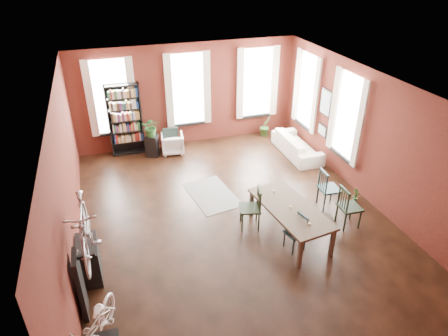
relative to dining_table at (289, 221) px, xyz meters
name	(u,v)px	position (x,y,z in m)	size (l,w,h in m)	color
room	(237,125)	(-0.73, 1.51, 1.77)	(9.00, 9.04, 3.22)	black
dining_table	(289,221)	(0.00, 0.00, 0.00)	(0.96, 2.12, 0.72)	#4E3D2E
dining_chair_a	(295,233)	(-0.10, -0.48, 0.05)	(0.38, 0.38, 0.82)	#1B393C
dining_chair_b	(250,208)	(-0.73, 0.54, 0.14)	(0.46, 0.46, 1.00)	#1F2F1B
dining_chair_c	(350,207)	(1.44, -0.12, 0.14)	(0.47, 0.47, 1.01)	black
dining_chair_d	(329,189)	(1.41, 0.71, 0.14)	(0.47, 0.47, 1.01)	#1A363A
bookshelf	(125,120)	(-2.98, 5.19, 0.74)	(1.00, 0.32, 2.20)	black
white_armchair	(172,142)	(-1.67, 4.79, -0.02)	(0.66, 0.62, 0.68)	silver
cream_sofa	(297,142)	(1.97, 3.49, 0.05)	(2.08, 0.61, 0.81)	beige
striped_rug	(212,194)	(-1.19, 2.07, -0.36)	(1.04, 1.67, 0.01)	black
bike_wall_rack	(81,285)	(-4.38, -0.91, 0.29)	(0.16, 0.60, 1.30)	black
console_table	(89,260)	(-4.26, -0.01, 0.04)	(0.40, 0.80, 0.80)	black
plant_stand	(152,146)	(-2.29, 4.75, -0.03)	(0.34, 0.34, 0.67)	black
plant_by_sofa	(265,131)	(1.57, 5.07, -0.21)	(0.39, 0.70, 0.31)	#356327
plant_small	(355,199)	(2.18, 0.66, -0.29)	(0.20, 0.39, 0.14)	#2C5522
bicycle_floor	(92,312)	(-4.18, -1.82, 0.57)	(0.54, 0.82, 1.55)	silver
bicycle_hung	(81,211)	(-4.13, -0.91, 1.77)	(0.47, 1.00, 1.66)	#A5A8AD
plant_on_stand	(151,129)	(-2.28, 4.73, 0.54)	(0.54, 0.60, 0.47)	#245522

